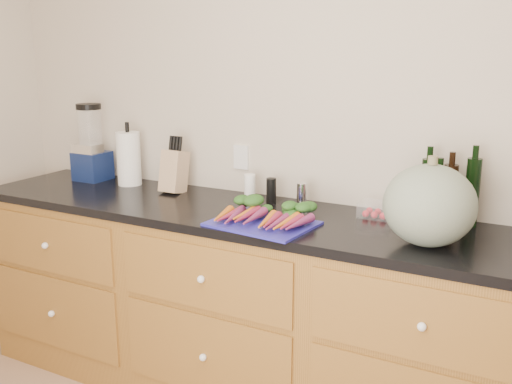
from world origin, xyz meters
The scene contains 14 objects.
wall_back centered at (0.00, 1.62, 1.30)m, with size 4.10×0.05×2.60m, color beige.
cabinets centered at (0.00, 1.30, 0.45)m, with size 3.60×0.64×0.90m.
countertop centered at (0.00, 1.30, 0.92)m, with size 3.64×0.62×0.04m, color black.
cutting_board centered at (-0.25, 1.14, 0.95)m, with size 0.41×0.31×0.01m, color #262398.
carrots centered at (-0.25, 1.18, 0.97)m, with size 0.39×0.29×0.06m.
squash centered at (0.40, 1.20, 1.09)m, with size 0.34×0.34×0.30m, color slate.
blender_appliance centered at (-1.47, 1.46, 1.12)m, with size 0.17×0.17×0.42m.
paper_towel centered at (-1.21, 1.46, 1.08)m, with size 0.13×0.13×0.28m, color white.
knife_block centered at (-0.90, 1.44, 1.05)m, with size 0.11×0.11×0.21m, color tan.
grinder_salt centered at (-0.49, 1.48, 1.00)m, with size 0.05×0.05×0.12m, color white.
grinder_pepper centered at (-0.37, 1.48, 1.00)m, with size 0.05×0.05×0.12m, color black.
canister_chrome centered at (-0.22, 1.48, 1.00)m, with size 0.05×0.05×0.11m, color white.
tomato_box centered at (0.14, 1.47, 0.97)m, with size 0.14×0.11×0.07m, color white.
bottles centered at (0.42, 1.51, 1.07)m, with size 0.23×0.12×0.28m.
Camera 1 is at (0.77, -0.86, 1.64)m, focal length 40.00 mm.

